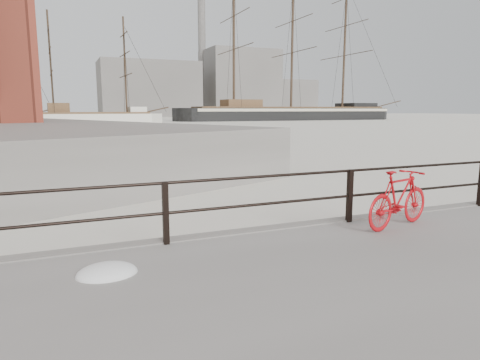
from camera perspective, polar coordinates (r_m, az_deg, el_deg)
name	(u,v)px	position (r m, az deg, el deg)	size (l,w,h in m)	color
ground	(472,220)	(11.00, 28.50, -4.66)	(400.00, 400.00, 0.00)	white
bicycle	(399,199)	(8.19, 20.43, -2.33)	(1.74, 0.26, 1.05)	red
barque_black	(291,120)	(99.79, 6.78, 7.94)	(61.80, 20.23, 34.85)	black
schooner_mid	(92,124)	(78.49, -19.08, 7.11)	(26.20, 11.08, 19.09)	silver
industrial_west	(149,90)	(149.48, -12.03, 11.72)	(32.00, 18.00, 18.00)	gray
industrial_mid	(240,84)	(164.62, -0.06, 12.74)	(26.00, 20.00, 24.00)	gray
industrial_east	(287,98)	(178.94, 6.24, 10.81)	(20.00, 16.00, 14.00)	gray
smokestack	(202,56)	(165.69, -5.08, 16.15)	(2.80, 2.80, 44.00)	gray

